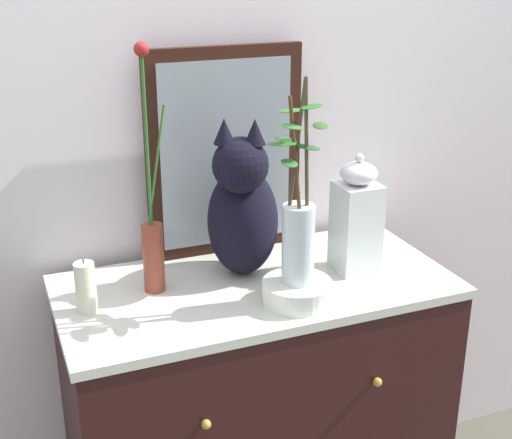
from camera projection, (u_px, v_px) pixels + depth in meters
wall_back at (213, 122)px, 2.04m from camera, size 4.40×0.08×2.60m
sideboard at (256, 427)px, 2.05m from camera, size 1.05×0.53×0.94m
mirror_leaning at (226, 153)px, 1.98m from camera, size 0.45×0.03×0.59m
cat_sitting at (242, 209)px, 1.87m from camera, size 0.27×0.41×0.44m
vase_slim_green at (152, 238)px, 1.79m from camera, size 0.08×0.05×0.63m
bowl_porcelain at (297, 292)px, 1.77m from camera, size 0.18×0.18×0.06m
vase_glass_clear at (298, 231)px, 1.71m from camera, size 0.17×0.14×0.51m
jar_lidded_porcelain at (356, 218)px, 1.91m from camera, size 0.11×0.11×0.33m
candle_pillar at (86, 288)px, 1.71m from camera, size 0.05×0.05×0.14m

